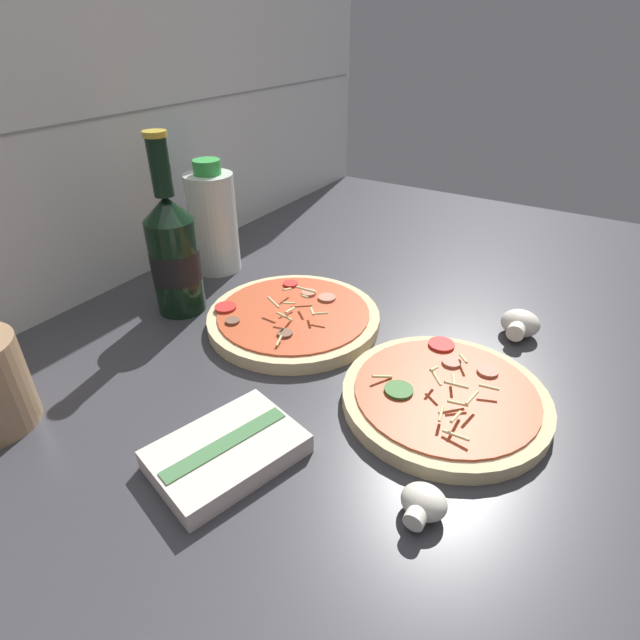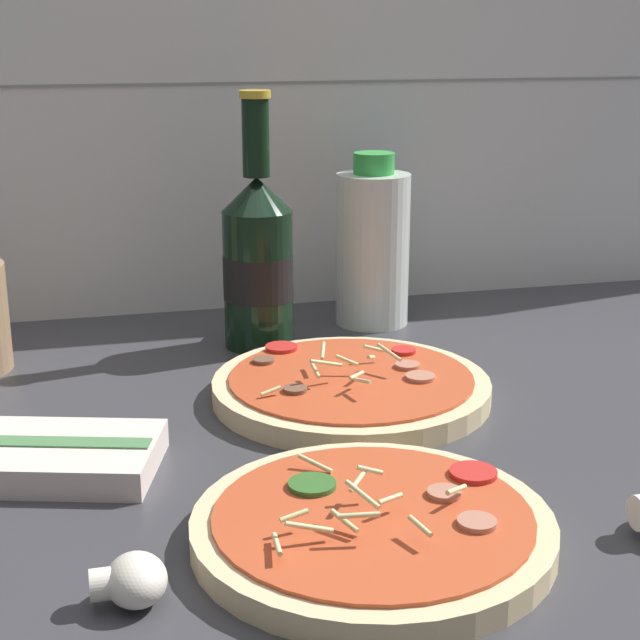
% 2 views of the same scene
% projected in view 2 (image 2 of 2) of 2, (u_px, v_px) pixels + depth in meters
% --- Properties ---
extents(counter_slab, '(1.60, 0.90, 0.03)m').
position_uv_depth(counter_slab, '(362.00, 462.00, 0.83)').
color(counter_slab, '#38383D').
rests_on(counter_slab, ground).
extents(tile_backsplash, '(1.60, 0.01, 0.60)m').
position_uv_depth(tile_backsplash, '(257.00, 83.00, 1.17)').
color(tile_backsplash, white).
rests_on(tile_backsplash, ground).
extents(pizza_near, '(0.25, 0.25, 0.05)m').
position_uv_depth(pizza_near, '(373.00, 527.00, 0.67)').
color(pizza_near, beige).
rests_on(pizza_near, counter_slab).
extents(pizza_far, '(0.26, 0.26, 0.05)m').
position_uv_depth(pizza_far, '(351.00, 387.00, 0.93)').
color(pizza_far, beige).
rests_on(pizza_far, counter_slab).
extents(beer_bottle, '(0.08, 0.08, 0.28)m').
position_uv_depth(beer_bottle, '(258.00, 259.00, 1.06)').
color(beer_bottle, black).
rests_on(beer_bottle, counter_slab).
extents(oil_bottle, '(0.09, 0.09, 0.20)m').
position_uv_depth(oil_bottle, '(373.00, 246.00, 1.14)').
color(oil_bottle, silver).
rests_on(oil_bottle, counter_slab).
extents(mushroom_right, '(0.05, 0.04, 0.03)m').
position_uv_depth(mushroom_right, '(132.00, 580.00, 0.60)').
color(mushroom_right, white).
rests_on(mushroom_right, counter_slab).
extents(dish_towel, '(0.18, 0.14, 0.03)m').
position_uv_depth(dish_towel, '(60.00, 457.00, 0.78)').
color(dish_towel, beige).
rests_on(dish_towel, counter_slab).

